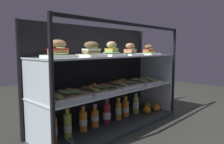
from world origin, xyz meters
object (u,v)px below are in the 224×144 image
at_px(open_sandwich_tray_center, 98,89).
at_px(juice_bottle_near_post, 83,121).
at_px(juice_bottle_back_center, 107,113).
at_px(open_sandwich_tray_far_left, 63,94).
at_px(plated_roll_sandwich_far_right, 58,50).
at_px(plated_roll_sandwich_center, 112,51).
at_px(juice_bottle_front_left_end, 67,125).
at_px(juice_bottle_front_fourth, 95,118).
at_px(orange_fruit_near_left_post, 156,108).
at_px(juice_bottle_back_left, 136,105).
at_px(juice_bottle_back_right, 118,110).
at_px(plated_roll_sandwich_near_right_corner, 92,51).
at_px(open_sandwich_tray_near_right_corner, 122,84).
at_px(juice_bottle_front_middle, 52,129).
at_px(open_sandwich_tray_mid_left, 143,81).
at_px(juice_bottle_tucked_behind, 126,108).
at_px(plated_roll_sandwich_far_left, 149,51).
at_px(orange_fruit_beside_bottles, 147,110).
at_px(plated_roll_sandwich_near_left_corner, 130,50).
at_px(orange_fruit_rolled_forward, 148,106).

relative_size(open_sandwich_tray_center, juice_bottle_near_post, 1.39).
bearing_deg(juice_bottle_back_center, open_sandwich_tray_far_left, -177.26).
distance_m(plated_roll_sandwich_far_right, plated_roll_sandwich_center, 0.52).
bearing_deg(juice_bottle_front_left_end, open_sandwich_tray_center, -8.01).
bearing_deg(juice_bottle_front_fourth, orange_fruit_near_left_post, -10.53).
bearing_deg(juice_bottle_back_left, orange_fruit_near_left_post, -30.20).
bearing_deg(juice_bottle_back_right, open_sandwich_tray_far_left, -179.68).
xyz_separation_m(plated_roll_sandwich_near_right_corner, open_sandwich_tray_near_right_corner, (0.44, 0.06, -0.33)).
bearing_deg(juice_bottle_front_middle, juice_bottle_back_left, -0.72).
distance_m(open_sandwich_tray_far_left, open_sandwich_tray_mid_left, 1.00).
height_order(plated_roll_sandwich_center, juice_bottle_tucked_behind, plated_roll_sandwich_center).
distance_m(plated_roll_sandwich_far_left, juice_bottle_back_right, 0.71).
bearing_deg(juice_bottle_back_left, juice_bottle_back_right, -178.69).
relative_size(open_sandwich_tray_center, juice_bottle_front_left_end, 1.38).
distance_m(juice_bottle_back_right, orange_fruit_beside_bottles, 0.37).
bearing_deg(open_sandwich_tray_far_left, juice_bottle_front_fourth, 5.33).
xyz_separation_m(juice_bottle_front_left_end, juice_bottle_back_right, (0.58, -0.02, 0.00)).
bearing_deg(open_sandwich_tray_mid_left, juice_bottle_tucked_behind, 168.65).
height_order(open_sandwich_tray_mid_left, orange_fruit_beside_bottles, open_sandwich_tray_mid_left).
distance_m(open_sandwich_tray_far_left, juice_bottle_tucked_behind, 0.81).
bearing_deg(juice_bottle_back_center, juice_bottle_back_left, -1.73).
relative_size(plated_roll_sandwich_far_right, open_sandwich_tray_mid_left, 0.63).
bearing_deg(juice_bottle_front_fourth, open_sandwich_tray_near_right_corner, -4.36).
relative_size(plated_roll_sandwich_center, juice_bottle_back_right, 0.97).
bearing_deg(orange_fruit_near_left_post, plated_roll_sandwich_far_right, 172.68).
distance_m(plated_roll_sandwich_near_left_corner, open_sandwich_tray_near_right_corner, 0.34).
bearing_deg(plated_roll_sandwich_center, juice_bottle_front_middle, 175.44).
bearing_deg(open_sandwich_tray_center, plated_roll_sandwich_near_left_corner, -0.64).
relative_size(plated_roll_sandwich_center, juice_bottle_front_fourth, 1.04).
relative_size(plated_roll_sandwich_center, juice_bottle_back_left, 0.96).
height_order(open_sandwich_tray_mid_left, juice_bottle_front_fourth, open_sandwich_tray_mid_left).
distance_m(plated_roll_sandwich_far_right, juice_bottle_back_left, 1.09).
relative_size(juice_bottle_front_middle, orange_fruit_near_left_post, 2.88).
bearing_deg(open_sandwich_tray_mid_left, juice_bottle_back_right, 176.65).
relative_size(plated_roll_sandwich_near_left_corner, juice_bottle_front_left_end, 0.87).
relative_size(open_sandwich_tray_center, orange_fruit_rolled_forward, 4.35).
distance_m(open_sandwich_tray_far_left, juice_bottle_near_post, 0.33).
relative_size(juice_bottle_front_middle, orange_fruit_rolled_forward, 3.22).
bearing_deg(plated_roll_sandwich_far_right, juice_bottle_front_fourth, -0.13).
distance_m(juice_bottle_back_left, orange_fruit_beside_bottles, 0.13).
distance_m(plated_roll_sandwich_far_left, juice_bottle_back_center, 0.80).
relative_size(plated_roll_sandwich_center, open_sandwich_tray_far_left, 0.67).
bearing_deg(juice_bottle_front_middle, plated_roll_sandwich_center, -4.56).
bearing_deg(plated_roll_sandwich_near_right_corner, plated_roll_sandwich_far_right, 160.18).
relative_size(plated_roll_sandwich_far_left, juice_bottle_front_fourth, 0.95).
distance_m(plated_roll_sandwich_far_left, open_sandwich_tray_far_left, 1.08).
xyz_separation_m(plated_roll_sandwich_far_right, juice_bottle_front_left_end, (0.06, -0.01, -0.58)).
xyz_separation_m(plated_roll_sandwich_near_left_corner, juice_bottle_back_left, (0.14, 0.03, -0.58)).
bearing_deg(plated_roll_sandwich_near_left_corner, plated_roll_sandwich_far_left, -9.17).
bearing_deg(juice_bottle_near_post, open_sandwich_tray_mid_left, -3.44).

